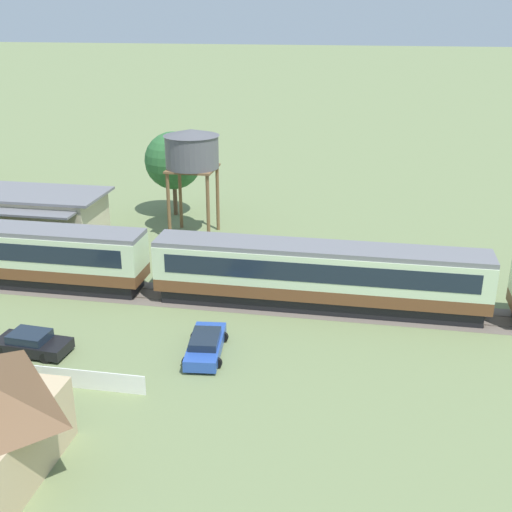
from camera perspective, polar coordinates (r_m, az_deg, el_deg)
name	(u,v)px	position (r m, az deg, el deg)	size (l,w,h in m)	color
ground_plane	(371,308)	(41.36, 10.19, -4.57)	(600.00, 600.00, 0.00)	#707F51
passenger_train	(155,262)	(42.22, -9.00, -0.54)	(86.71, 2.88, 4.15)	brown
railway_track	(257,302)	(41.50, 0.08, -4.11)	(148.37, 3.60, 0.04)	#665B51
station_building	(16,217)	(54.50, -20.58, 3.25)	(14.75, 6.95, 4.33)	beige
water_tower	(192,151)	(52.04, -5.72, 9.31)	(4.48, 4.48, 8.81)	brown
parked_car_black	(32,343)	(37.53, -19.30, -7.33)	(4.22, 2.12, 1.23)	black
parked_car_blue	(206,345)	(35.43, -4.50, -7.87)	(2.45, 4.73, 1.21)	#284CA8
yard_tree_0	(173,161)	(58.17, -7.36, 8.41)	(5.11, 5.11, 7.59)	brown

